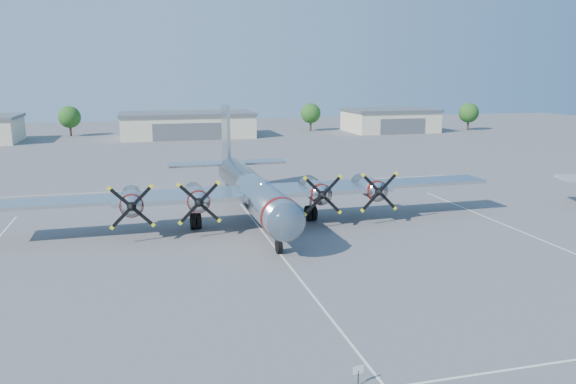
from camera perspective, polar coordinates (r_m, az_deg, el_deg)
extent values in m
plane|color=#4F4F52|center=(45.74, -1.58, -5.35)|extent=(260.00, 260.00, 0.00)
cube|color=silver|center=(41.12, 0.02, -7.35)|extent=(0.15, 40.00, 0.01)
cube|color=silver|center=(51.07, 24.73, -4.62)|extent=(0.15, 40.00, 0.01)
cube|color=silver|center=(69.60, -6.26, 0.60)|extent=(60.00, 0.15, 0.01)
cube|color=beige|center=(125.44, -10.18, 6.62)|extent=(28.00, 14.00, 4.80)
cube|color=slate|center=(125.23, -10.22, 7.85)|extent=(28.60, 14.60, 0.60)
cube|color=slate|center=(118.50, -9.89, 6.04)|extent=(15.40, 0.20, 3.60)
cube|color=beige|center=(137.78, 10.29, 7.07)|extent=(20.00, 14.00, 4.80)
cube|color=slate|center=(137.59, 10.33, 8.19)|extent=(20.60, 14.60, 0.60)
cube|color=slate|center=(131.50, 11.57, 6.54)|extent=(11.00, 0.20, 3.60)
cylinder|color=#382619|center=(133.97, -21.22, 5.90)|extent=(0.50, 0.50, 2.80)
sphere|color=#1B4C15|center=(133.74, -21.31, 7.11)|extent=(4.80, 4.80, 4.80)
cylinder|color=#382619|center=(137.04, 2.31, 6.81)|extent=(0.50, 0.50, 2.80)
sphere|color=#1B4C15|center=(136.81, 2.32, 7.99)|extent=(4.80, 4.80, 4.80)
cylinder|color=#382619|center=(145.69, 17.81, 6.56)|extent=(0.50, 0.50, 2.80)
sphere|color=#1B4C15|center=(145.48, 17.88, 7.67)|extent=(4.80, 4.80, 4.80)
cylinder|color=black|center=(26.37, 7.15, -18.26)|extent=(0.05, 0.05, 0.72)
cube|color=white|center=(26.17, 7.17, -17.49)|extent=(0.49, 0.11, 0.36)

